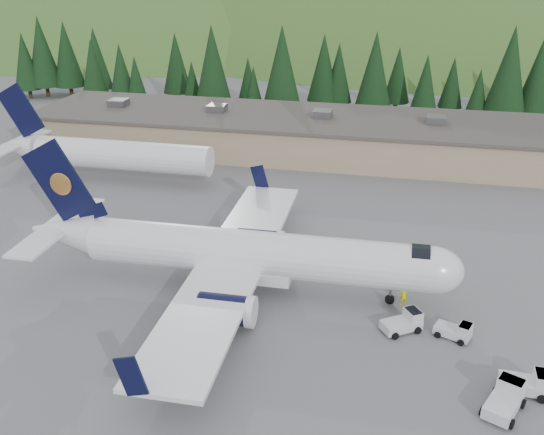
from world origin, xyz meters
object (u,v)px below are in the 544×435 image
(baggage_tug_d, at_px, (529,383))
(baggage_tug_a, at_px, (404,322))
(airliner, at_px, (243,254))
(baggage_tug_c, at_px, (506,399))
(baggage_tug_b, at_px, (456,331))
(terminal_building, at_px, (286,133))
(second_airliner, at_px, (101,153))
(ramp_worker, at_px, (404,295))

(baggage_tug_d, bearing_deg, baggage_tug_a, 147.75)
(baggage_tug_a, xyz_separation_m, baggage_tug_d, (7.91, -5.41, 0.03))
(airliner, xyz_separation_m, baggage_tug_c, (19.47, -10.66, -2.44))
(baggage_tug_b, xyz_separation_m, terminal_building, (-20.88, 41.59, 2.01))
(second_airliner, distance_m, baggage_tug_a, 45.00)
(airliner, distance_m, baggage_tug_a, 13.87)
(baggage_tug_b, relative_size, baggage_tug_c, 0.78)
(airliner, xyz_separation_m, ramp_worker, (13.08, 0.24, -2.34))
(terminal_building, bearing_deg, baggage_tug_b, -63.34)
(second_airliner, height_order, baggage_tug_d, second_airliner)
(terminal_building, relative_size, ramp_worker, 40.21)
(baggage_tug_a, height_order, terminal_building, terminal_building)
(baggage_tug_a, height_order, ramp_worker, ramp_worker)
(terminal_building, bearing_deg, baggage_tug_a, -67.44)
(baggage_tug_d, bearing_deg, ramp_worker, 134.05)
(second_airliner, height_order, terminal_building, second_airliner)
(terminal_building, bearing_deg, baggage_tug_d, -61.79)
(airliner, xyz_separation_m, baggage_tug_b, (16.93, -3.57, -2.61))
(baggage_tug_a, xyz_separation_m, ramp_worker, (-0.15, 3.56, 0.18))
(baggage_tug_d, bearing_deg, airliner, 159.68)
(baggage_tug_d, distance_m, ramp_worker, 12.06)
(airliner, xyz_separation_m, second_airliner, (-23.86, 22.02, 0.10))
(baggage_tug_b, distance_m, baggage_tug_d, 6.66)
(baggage_tug_a, bearing_deg, airliner, 131.81)
(terminal_building, bearing_deg, ramp_worker, -65.74)
(terminal_building, distance_m, ramp_worker, 41.48)
(airliner, height_order, baggage_tug_a, airliner)
(baggage_tug_c, relative_size, baggage_tug_d, 1.18)
(airliner, relative_size, terminal_building, 0.51)
(baggage_tug_b, height_order, terminal_building, terminal_building)
(second_airliner, distance_m, baggage_tug_c, 54.32)
(baggage_tug_b, bearing_deg, terminal_building, 138.08)
(airliner, height_order, second_airliner, airliner)
(airliner, xyz_separation_m, terminal_building, (-3.94, 38.02, -0.60))
(baggage_tug_c, height_order, terminal_building, terminal_building)
(second_airliner, xyz_separation_m, terminal_building, (19.91, 16.00, -0.70))
(baggage_tug_a, bearing_deg, baggage_tug_b, -37.88)
(second_airliner, distance_m, baggage_tug_d, 54.56)
(ramp_worker, bearing_deg, baggage_tug_b, 107.97)
(baggage_tug_a, relative_size, baggage_tug_d, 1.04)
(second_airliner, height_order, baggage_tug_c, second_airliner)
(baggage_tug_c, relative_size, terminal_building, 0.05)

